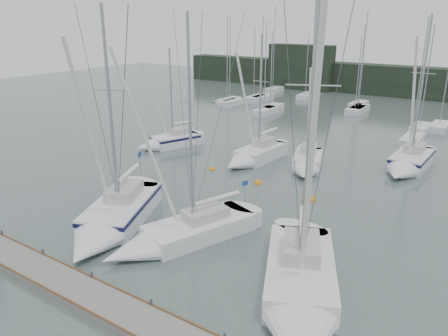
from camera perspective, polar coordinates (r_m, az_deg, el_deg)
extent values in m
plane|color=#4C5C5A|center=(24.76, -6.39, -11.89)|extent=(160.00, 160.00, 0.00)
cube|color=#62625D|center=(21.75, -15.27, -16.76)|extent=(24.00, 2.00, 0.40)
cube|color=black|center=(79.90, 23.90, 10.17)|extent=(90.00, 4.00, 5.00)
cube|color=black|center=(83.71, 9.98, 12.86)|extent=(12.00, 3.00, 8.00)
cube|color=silver|center=(61.22, 5.48, 7.38)|extent=(1.80, 4.50, 0.90)
cylinder|color=#989B9F|center=(59.84, 5.44, 13.11)|extent=(0.12, 0.12, 11.48)
cube|color=silver|center=(50.28, 23.35, 3.30)|extent=(1.80, 4.50, 0.90)
cylinder|color=#989B9F|center=(48.61, 24.23, 10.48)|extent=(0.12, 0.12, 11.99)
cube|color=silver|center=(65.34, 17.23, 7.36)|extent=(1.80, 4.50, 0.90)
cylinder|color=#989B9F|center=(63.91, 17.70, 13.33)|extent=(0.12, 0.12, 12.87)
cube|color=silver|center=(68.48, 17.14, 7.87)|extent=(1.80, 4.50, 0.90)
cylinder|color=#989B9F|center=(67.18, 17.51, 12.76)|extent=(0.12, 0.12, 10.93)
cube|color=silver|center=(63.45, 6.24, 7.77)|extent=(1.80, 4.50, 0.90)
cylinder|color=#989B9F|center=(62.17, 6.20, 12.70)|extent=(0.12, 0.12, 10.16)
cube|color=silver|center=(64.35, 16.84, 7.23)|extent=(1.80, 4.50, 0.90)
cylinder|color=#989B9F|center=(63.09, 17.16, 11.76)|extent=(0.12, 0.12, 9.48)
cube|color=silver|center=(79.74, 6.53, 10.07)|extent=(1.80, 4.50, 0.90)
cylinder|color=#989B9F|center=(78.50, 6.56, 15.34)|extent=(0.12, 0.12, 13.83)
cube|color=silver|center=(71.57, 5.07, 9.09)|extent=(1.80, 4.50, 0.90)
cylinder|color=#989B9F|center=(70.30, 5.02, 14.32)|extent=(0.12, 0.12, 12.24)
cube|color=silver|center=(57.90, 26.34, 4.80)|extent=(1.80, 4.50, 0.90)
cube|color=silver|center=(74.29, 10.71, 9.21)|extent=(1.80, 4.50, 0.90)
cylinder|color=#989B9F|center=(73.16, 10.80, 13.12)|extent=(0.12, 0.12, 9.38)
cube|color=silver|center=(67.05, 0.99, 8.49)|extent=(1.80, 4.50, 0.90)
cylinder|color=#989B9F|center=(65.74, 0.78, 13.99)|extent=(0.12, 0.12, 12.09)
cube|color=silver|center=(70.95, 4.09, 9.03)|extent=(1.80, 4.50, 0.90)
cylinder|color=#989B9F|center=(69.76, 3.99, 13.53)|extent=(0.12, 0.12, 10.36)
cube|color=silver|center=(68.57, 0.64, 8.73)|extent=(1.80, 4.50, 0.90)
cylinder|color=#989B9F|center=(67.29, 0.42, 14.11)|extent=(0.12, 0.12, 12.09)
cube|color=silver|center=(56.18, 24.23, 4.71)|extent=(1.80, 4.50, 0.90)
cylinder|color=#989B9F|center=(54.67, 25.00, 10.77)|extent=(0.12, 0.12, 11.25)
cube|color=silver|center=(29.90, -13.14, -5.53)|extent=(5.78, 7.77, 1.64)
cone|color=silver|center=(25.84, -17.48, -10.06)|extent=(4.14, 4.07, 3.18)
cube|color=#B5B5BA|center=(29.89, -12.91, -3.00)|extent=(2.75, 3.30, 0.77)
cylinder|color=#989B9F|center=(27.35, -14.63, 7.30)|extent=(0.20, 0.20, 12.16)
cylinder|color=white|center=(30.30, -12.43, -0.67)|extent=(1.68, 3.29, 0.31)
cube|color=#0F1038|center=(29.68, -13.22, -4.57)|extent=(5.80, 7.80, 0.27)
cube|color=navy|center=(32.17, -10.96, 1.73)|extent=(0.26, 0.55, 0.39)
cube|color=silver|center=(26.96, -3.21, -8.07)|extent=(4.94, 7.26, 1.33)
cone|color=silver|center=(25.03, -12.58, -10.85)|extent=(3.64, 3.66, 2.83)
cube|color=#B5B5BA|center=(26.75, -2.45, -5.97)|extent=(2.38, 3.05, 0.62)
cylinder|color=#989B9F|center=(24.41, -4.44, 5.61)|extent=(0.16, 0.16, 11.93)
cylinder|color=white|center=(26.89, -0.89, -3.96)|extent=(1.35, 3.16, 0.25)
cube|color=navy|center=(27.93, 2.77, -2.00)|extent=(0.18, 0.46, 0.32)
cube|color=silver|center=(22.90, 9.92, -13.44)|extent=(6.01, 7.99, 1.64)
cube|color=#B5B5BA|center=(22.76, 10.09, -10.14)|extent=(2.85, 3.40, 0.77)
cylinder|color=#989B9F|center=(19.30, 11.28, 6.30)|extent=(0.20, 0.20, 14.46)
cylinder|color=white|center=(23.11, 10.23, -6.91)|extent=(1.76, 3.36, 0.31)
cube|color=maroon|center=(25.06, 10.28, -3.28)|extent=(0.26, 0.55, 0.39)
cube|color=silver|center=(45.79, -6.32, 3.44)|extent=(3.93, 5.26, 1.43)
cone|color=silver|center=(44.35, -10.12, 2.74)|extent=(2.96, 2.74, 2.39)
cube|color=#B5B5BA|center=(45.74, -5.84, 4.81)|extent=(1.91, 2.23, 0.67)
cylinder|color=#989B9F|center=(44.54, -6.94, 9.71)|extent=(0.17, 0.17, 8.77)
cylinder|color=white|center=(45.76, -5.37, 5.94)|extent=(1.08, 2.24, 0.27)
cube|color=#0F1038|center=(45.66, -6.34, 4.02)|extent=(3.95, 5.28, 0.24)
cube|color=silver|center=(41.42, 4.87, 1.83)|extent=(2.96, 5.78, 1.50)
cone|color=silver|center=(38.32, 1.53, 0.45)|extent=(2.69, 2.60, 2.50)
cube|color=#B5B5BA|center=(41.51, 5.30, 3.44)|extent=(1.56, 2.34, 0.70)
cylinder|color=#989B9F|center=(39.75, 4.79, 9.76)|extent=(0.18, 0.18, 10.19)
cylinder|color=white|center=(41.78, 5.81, 4.80)|extent=(0.51, 2.75, 0.28)
cube|color=silver|center=(39.83, 10.88, 0.82)|extent=(3.71, 5.10, 1.47)
cone|color=silver|center=(36.73, 10.46, -0.72)|extent=(2.86, 2.62, 2.35)
cube|color=#B5B5BA|center=(39.98, 11.03, 2.50)|extent=(1.82, 2.15, 0.69)
cylinder|color=#989B9F|center=(38.22, 11.33, 8.16)|extent=(0.18, 0.18, 9.02)
cylinder|color=white|center=(40.15, 11.16, 3.88)|extent=(0.98, 2.21, 0.27)
cube|color=silver|center=(42.56, 23.30, 0.80)|extent=(2.94, 5.88, 1.57)
cone|color=silver|center=(38.72, 21.83, -0.73)|extent=(2.81, 2.58, 2.71)
cube|color=#B5B5BA|center=(42.74, 23.66, 2.44)|extent=(1.58, 2.37, 0.73)
cylinder|color=#989B9F|center=(40.75, 24.38, 9.56)|extent=(0.19, 0.19, 11.74)
cylinder|color=white|center=(43.11, 24.03, 3.82)|extent=(0.40, 2.83, 0.29)
cube|color=#0F1038|center=(42.42, 23.39, 1.47)|extent=(2.96, 5.90, 0.26)
sphere|color=orange|center=(35.35, 4.43, -2.01)|extent=(0.66, 0.66, 0.66)
sphere|color=orange|center=(32.70, 11.29, -4.15)|extent=(0.68, 0.68, 0.68)
sphere|color=orange|center=(38.38, -1.58, -0.23)|extent=(0.56, 0.56, 0.56)
ellipsoid|color=silver|center=(23.73, -0.37, 8.55)|extent=(0.27, 0.46, 0.20)
cube|color=#999CA1|center=(23.85, -0.97, 8.64)|extent=(0.45, 0.20, 0.11)
cube|color=#999CA1|center=(23.61, 0.23, 8.54)|extent=(0.45, 0.20, 0.11)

